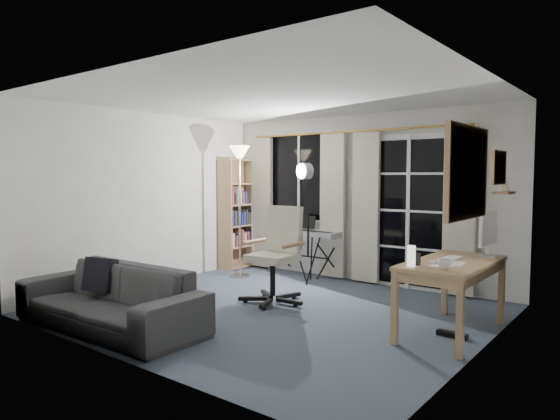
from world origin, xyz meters
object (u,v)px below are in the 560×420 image
(torchiere_lamp, at_px, (240,172))
(desk, at_px, (452,270))
(sofa, at_px, (109,287))
(studio_light, at_px, (305,185))
(mug, at_px, (445,263))
(keyboard_piano, at_px, (303,234))
(bookshelf, at_px, (239,216))
(office_chair, at_px, (279,245))
(monitor, at_px, (488,230))

(torchiere_lamp, distance_m, desk, 3.64)
(desk, bearing_deg, sofa, -144.41)
(studio_light, xyz_separation_m, mug, (2.51, -1.49, -0.62))
(keyboard_piano, xyz_separation_m, desk, (2.69, -1.32, -0.03))
(studio_light, relative_size, mug, 14.93)
(bookshelf, relative_size, studio_light, 1.04)
(studio_light, relative_size, sofa, 0.81)
(studio_light, height_order, desk, studio_light)
(studio_light, xyz_separation_m, office_chair, (0.31, -1.00, -0.71))
(monitor, height_order, mug, monitor)
(office_chair, bearing_deg, studio_light, 104.66)
(mug, bearing_deg, keyboard_piano, 146.83)
(bookshelf, relative_size, office_chair, 1.56)
(desk, relative_size, mug, 11.45)
(torchiere_lamp, height_order, studio_light, torchiere_lamp)
(mug, bearing_deg, studio_light, 149.28)
(bookshelf, xyz_separation_m, monitor, (4.20, -0.91, 0.12))
(monitor, height_order, sofa, monitor)
(torchiere_lamp, bearing_deg, desk, -12.34)
(sofa, bearing_deg, bookshelf, 108.97)
(keyboard_piano, height_order, monitor, monitor)
(keyboard_piano, relative_size, monitor, 2.33)
(bookshelf, height_order, monitor, bookshelf)
(desk, xyz_separation_m, sofa, (-2.76, -1.92, -0.21))
(torchiere_lamp, relative_size, office_chair, 1.70)
(bookshelf, bearing_deg, desk, -21.22)
(torchiere_lamp, height_order, monitor, torchiere_lamp)
(studio_light, xyz_separation_m, sofa, (-0.35, -2.91, -0.98))
(keyboard_piano, distance_m, office_chair, 1.46)
(bookshelf, distance_m, studio_light, 1.72)
(bookshelf, distance_m, sofa, 3.54)
(studio_light, xyz_separation_m, desk, (2.41, -0.99, -0.77))
(bookshelf, xyz_separation_m, torchiere_lamp, (0.57, -0.60, 0.73))
(mug, distance_m, sofa, 3.21)
(bookshelf, height_order, office_chair, bookshelf)
(mug, bearing_deg, office_chair, 167.39)
(office_chair, bearing_deg, bookshelf, 141.84)
(office_chair, xyz_separation_m, desk, (2.10, 0.01, -0.06))
(bookshelf, xyz_separation_m, keyboard_piano, (1.31, -0.03, -0.20))
(bookshelf, height_order, keyboard_piano, bookshelf)
(torchiere_lamp, relative_size, studio_light, 1.13)
(torchiere_lamp, bearing_deg, mug, -19.50)
(keyboard_piano, relative_size, studio_light, 0.69)
(monitor, bearing_deg, bookshelf, 168.50)
(office_chair, height_order, mug, office_chair)
(keyboard_piano, height_order, mug, keyboard_piano)
(torchiere_lamp, height_order, office_chair, torchiere_lamp)
(office_chair, bearing_deg, monitor, 8.78)
(keyboard_piano, distance_m, studio_light, 0.86)
(monitor, relative_size, sofa, 0.24)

